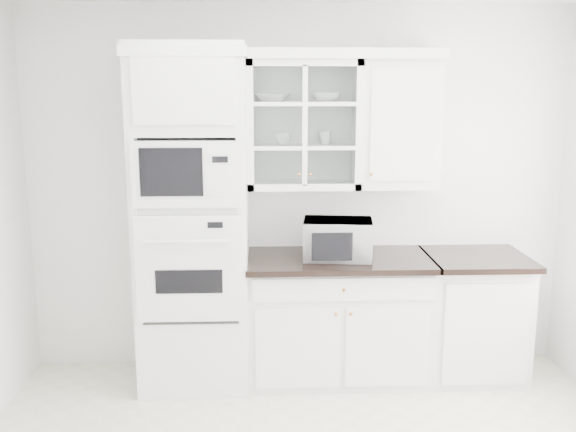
{
  "coord_description": "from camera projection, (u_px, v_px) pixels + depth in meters",
  "views": [
    {
      "loc": [
        -0.25,
        -2.98,
        2.13
      ],
      "look_at": [
        -0.1,
        1.05,
        1.3
      ],
      "focal_mm": 40.0,
      "sensor_mm": 36.0,
      "label": 1
    }
  ],
  "objects": [
    {
      "name": "oven_column",
      "position": [
        193.0,
        220.0,
        4.48
      ],
      "size": [
        0.76,
        0.68,
        2.4
      ],
      "color": "white",
      "rests_on": "ground"
    },
    {
      "name": "bowl_b",
      "position": [
        326.0,
        97.0,
        4.49
      ],
      "size": [
        0.21,
        0.21,
        0.06
      ],
      "primitive_type": "imported",
      "rotation": [
        0.0,
        0.0,
        0.02
      ],
      "color": "white",
      "rests_on": "upper_cabinet_glass"
    },
    {
      "name": "countertop_microwave",
      "position": [
        338.0,
        239.0,
        4.54
      ],
      "size": [
        0.52,
        0.45,
        0.28
      ],
      "primitive_type": "imported",
      "rotation": [
        0.0,
        0.0,
        3.03
      ],
      "color": "white",
      "rests_on": "base_cabinet_run"
    },
    {
      "name": "bowl_a",
      "position": [
        273.0,
        97.0,
        4.49
      ],
      "size": [
        0.3,
        0.3,
        0.06
      ],
      "primitive_type": "imported",
      "rotation": [
        0.0,
        0.0,
        -0.25
      ],
      "color": "white",
      "rests_on": "upper_cabinet_glass"
    },
    {
      "name": "crown_molding",
      "position": [
        289.0,
        54.0,
        4.41
      ],
      "size": [
        2.14,
        0.38,
        0.07
      ],
      "primitive_type": "cube",
      "color": "white",
      "rests_on": "room_shell"
    },
    {
      "name": "base_cabinet_run",
      "position": [
        338.0,
        316.0,
        4.69
      ],
      "size": [
        1.32,
        0.67,
        0.92
      ],
      "color": "white",
      "rests_on": "ground"
    },
    {
      "name": "cup_b",
      "position": [
        324.0,
        138.0,
        4.58
      ],
      "size": [
        0.1,
        0.1,
        0.09
      ],
      "primitive_type": "imported",
      "rotation": [
        0.0,
        0.0,
        0.04
      ],
      "color": "white",
      "rests_on": "upper_cabinet_glass"
    },
    {
      "name": "room_shell",
      "position": [
        311.0,
        151.0,
        3.42
      ],
      "size": [
        4.0,
        3.5,
        2.7
      ],
      "color": "white",
      "rests_on": "ground"
    },
    {
      "name": "upper_cabinet_glass",
      "position": [
        303.0,
        125.0,
        4.54
      ],
      "size": [
        0.8,
        0.33,
        0.9
      ],
      "color": "white",
      "rests_on": "room_shell"
    },
    {
      "name": "upper_cabinet_solid",
      "position": [
        398.0,
        124.0,
        4.56
      ],
      "size": [
        0.55,
        0.33,
        0.9
      ],
      "primitive_type": "cube",
      "color": "white",
      "rests_on": "room_shell"
    },
    {
      "name": "cup_a",
      "position": [
        283.0,
        139.0,
        4.53
      ],
      "size": [
        0.13,
        0.13,
        0.09
      ],
      "primitive_type": "imported",
      "rotation": [
        0.0,
        0.0,
        -0.27
      ],
      "color": "white",
      "rests_on": "upper_cabinet_glass"
    },
    {
      "name": "extra_base_cabinet",
      "position": [
        472.0,
        315.0,
        4.73
      ],
      "size": [
        0.72,
        0.67,
        0.92
      ],
      "color": "white",
      "rests_on": "ground"
    }
  ]
}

